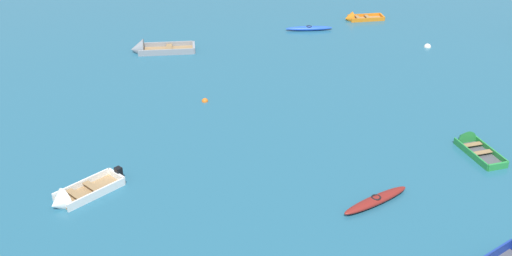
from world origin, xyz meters
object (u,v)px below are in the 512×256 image
rowboat_green_near_camera (470,144)px  mooring_buoy_midfield (205,101)px  rowboat_grey_foreground_center (148,49)px  kayak_maroon_back_row_center (376,200)px  kayak_blue_cluster_outer (309,28)px  rowboat_orange_far_back (355,18)px  rowboat_white_far_left (73,197)px  mooring_buoy_outer_edge (427,47)px

rowboat_green_near_camera → mooring_buoy_midfield: size_ratio=9.01×
mooring_buoy_midfield → rowboat_grey_foreground_center: bearing=112.9°
kayak_maroon_back_row_center → kayak_blue_cluster_outer: 20.39m
rowboat_grey_foreground_center → rowboat_orange_far_back: size_ratio=1.39×
rowboat_green_near_camera → rowboat_white_far_left: size_ratio=1.02×
kayak_blue_cluster_outer → rowboat_grey_foreground_center: bearing=-164.9°
mooring_buoy_midfield → rowboat_white_far_left: bearing=-123.0°
kayak_maroon_back_row_center → kayak_blue_cluster_outer: kayak_maroon_back_row_center is taller
kayak_maroon_back_row_center → rowboat_orange_far_back: size_ratio=1.11×
rowboat_orange_far_back → mooring_buoy_outer_edge: 6.56m
rowboat_white_far_left → kayak_blue_cluster_outer: size_ratio=0.95×
kayak_maroon_back_row_center → rowboat_grey_foreground_center: (-9.39, 17.50, 0.02)m
kayak_blue_cluster_outer → mooring_buoy_outer_edge: 7.90m
kayak_maroon_back_row_center → rowboat_white_far_left: size_ratio=1.03×
rowboat_grey_foreground_center → kayak_maroon_back_row_center: bearing=-61.8°
rowboat_white_far_left → kayak_blue_cluster_outer: bearing=55.5°
kayak_maroon_back_row_center → rowboat_grey_foreground_center: 19.86m
kayak_blue_cluster_outer → mooring_buoy_midfield: bearing=-125.8°
mooring_buoy_midfield → rowboat_orange_far_back: bearing=47.5°
kayak_maroon_back_row_center → rowboat_white_far_left: rowboat_white_far_left is taller
kayak_blue_cluster_outer → rowboat_white_far_left: bearing=-124.5°
mooring_buoy_outer_edge → rowboat_grey_foreground_center: bearing=176.3°
kayak_maroon_back_row_center → kayak_blue_cluster_outer: (1.20, 20.35, -0.00)m
mooring_buoy_midfield → mooring_buoy_outer_edge: size_ratio=0.77×
rowboat_orange_far_back → mooring_buoy_outer_edge: (3.18, -5.73, -0.12)m
mooring_buoy_midfield → mooring_buoy_outer_edge: 15.61m
rowboat_grey_foreground_center → rowboat_orange_far_back: (14.23, 4.61, -0.05)m
rowboat_grey_foreground_center → rowboat_white_far_left: bearing=-98.4°
rowboat_orange_far_back → mooring_buoy_midfield: rowboat_orange_far_back is taller
rowboat_green_near_camera → rowboat_white_far_left: (-17.24, -2.37, 0.02)m
rowboat_orange_far_back → kayak_blue_cluster_outer: rowboat_orange_far_back is taller
mooring_buoy_outer_edge → rowboat_orange_far_back: bearing=119.0°
rowboat_white_far_left → mooring_buoy_outer_edge: 24.73m
kayak_maroon_back_row_center → mooring_buoy_outer_edge: (8.02, 16.38, -0.15)m
mooring_buoy_outer_edge → mooring_buoy_midfield: bearing=-156.0°
rowboat_grey_foreground_center → kayak_blue_cluster_outer: rowboat_grey_foreground_center is taller
rowboat_white_far_left → mooring_buoy_midfield: (5.51, 8.50, -0.16)m
rowboat_green_near_camera → mooring_buoy_midfield: (-11.72, 6.13, -0.14)m
rowboat_white_far_left → mooring_buoy_outer_edge: size_ratio=6.82×
kayak_blue_cluster_outer → mooring_buoy_outer_edge: bearing=-30.2°
rowboat_white_far_left → rowboat_green_near_camera: bearing=7.8°
rowboat_white_far_left → mooring_buoy_midfield: rowboat_white_far_left is taller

